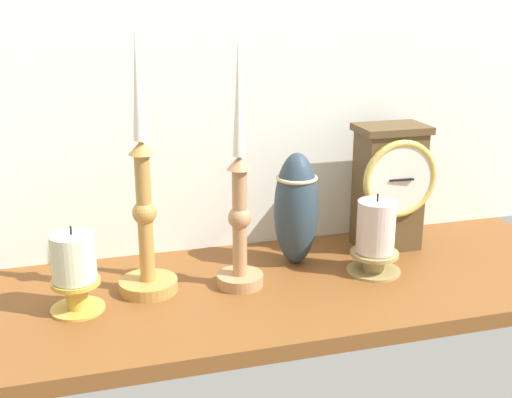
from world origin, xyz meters
TOP-DOWN VIEW (x-y plane):
  - ground_plane at (0.00, 0.00)cm, footprint 100.00×36.00cm
  - back_wall at (0.00, 18.50)cm, footprint 120.00×2.00cm
  - mantel_clock at (21.41, 9.08)cm, footprint 13.34×8.94cm
  - candlestick_tall_left at (-7.27, 1.05)cm, footprint 7.13×7.13cm
  - candlestick_tall_center at (-21.03, 2.91)cm, footprint 8.79×8.79cm
  - pillar_candle_front at (-31.46, -0.60)cm, footprint 7.61×7.61cm
  - pillar_candle_near_clock at (14.64, -0.47)cm, footprint 8.60×8.60cm
  - tall_ceramic_vase at (3.72, 6.96)cm, footprint 7.21×7.21cm

SIDE VIEW (x-z plane):
  - ground_plane at x=0.00cm, z-range -2.40..0.00cm
  - pillar_candle_near_clock at x=14.64cm, z-range -0.71..12.38cm
  - pillar_candle_front at x=-31.46cm, z-range -0.15..12.45cm
  - tall_ceramic_vase at x=3.72cm, z-range 0.14..18.91cm
  - mantel_clock at x=21.41cm, z-range 0.47..22.18cm
  - candlestick_tall_center at x=-21.03cm, z-range -7.56..31.18cm
  - candlestick_tall_left at x=-7.27cm, z-range -6.70..31.32cm
  - back_wall at x=0.00cm, z-range 0.00..65.00cm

